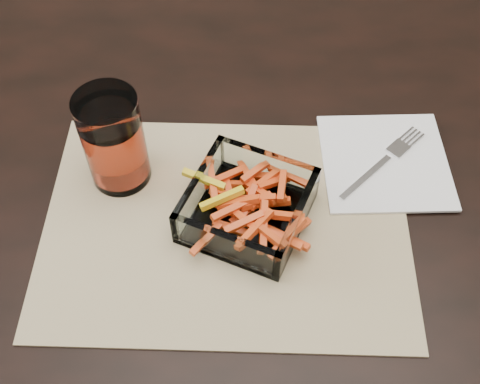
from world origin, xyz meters
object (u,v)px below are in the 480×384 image
dining_table (338,243)px  glass_bowl (247,208)px  tumbler (114,143)px  fork (384,161)px

dining_table → glass_bowl: 0.17m
glass_bowl → tumbler: bearing=156.4°
glass_bowl → dining_table: bearing=7.2°
dining_table → fork: size_ratio=12.34×
tumbler → fork: (0.35, 0.01, -0.06)m
dining_table → glass_bowl: bearing=-172.8°
dining_table → tumbler: size_ratio=11.86×
dining_table → glass_bowl: (-0.13, -0.02, 0.11)m
tumbler → fork: bearing=2.2°
tumbler → dining_table: bearing=-10.7°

